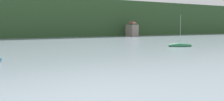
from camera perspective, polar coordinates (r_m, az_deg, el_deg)
The scene contains 3 objects.
wooded_hillside at distance 132.07m, azimuth -24.09°, elevation 6.11°, with size 352.00×68.43×31.54m.
shore_building_central at distance 105.14m, azimuth 4.57°, elevation 4.96°, with size 3.36×5.32×6.43m.
sailboat_far_8 at distance 54.57m, azimuth 15.22°, elevation 1.12°, with size 5.23×3.58×6.99m.
Camera 1 is at (-9.61, 22.28, 4.39)m, focal length 40.15 mm.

